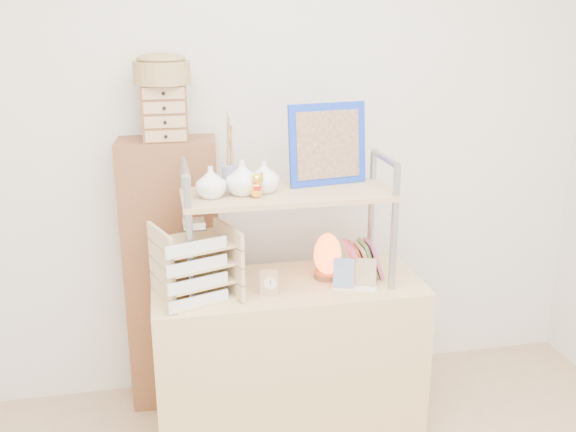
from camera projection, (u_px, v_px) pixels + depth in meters
name	position (u px, v px, depth m)	size (l,w,h in m)	color
room_shell	(345.00, 89.00, 1.82)	(3.42, 3.41, 2.61)	silver
desk	(288.00, 358.00, 2.97)	(1.20, 0.50, 0.75)	tan
cabinet	(174.00, 276.00, 3.13)	(0.45, 0.24, 1.35)	brown
hutch	(282.00, 190.00, 2.74)	(0.90, 0.34, 0.78)	#959AA3
letter_tray	(196.00, 267.00, 2.68)	(0.35, 0.35, 0.34)	tan
salt_lamp	(327.00, 255.00, 2.89)	(0.14, 0.13, 0.21)	brown
desk_clock	(269.00, 283.00, 2.72)	(0.08, 0.06, 0.11)	tan
postcard_stand	(354.00, 280.00, 2.80)	(0.20, 0.11, 0.14)	white
drawer_chest	(164.00, 112.00, 2.87)	(0.20, 0.16, 0.25)	brown
woven_basket	(162.00, 73.00, 2.82)	(0.25, 0.25, 0.10)	olive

